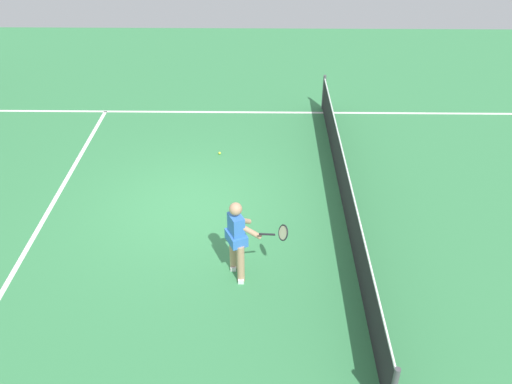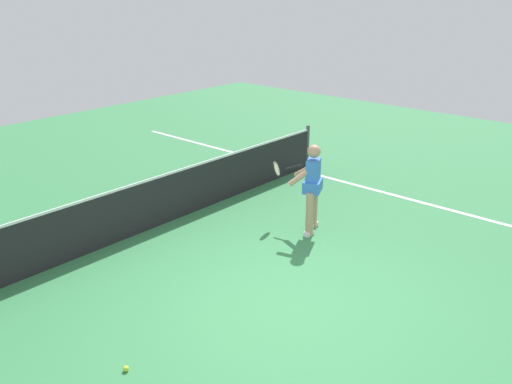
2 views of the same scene
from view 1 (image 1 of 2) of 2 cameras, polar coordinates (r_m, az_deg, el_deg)
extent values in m
plane|color=#38844C|center=(11.49, -7.06, -1.47)|extent=(24.99, 24.99, 0.00)
cube|color=white|center=(12.23, -20.84, -1.26)|extent=(9.22, 0.10, 0.01)
cube|color=white|center=(15.46, -5.06, 8.47)|extent=(0.10, 17.23, 0.01)
cylinder|color=#4C4C51|center=(15.54, 7.21, 10.48)|extent=(0.08, 0.08, 1.00)
cube|color=#232326|center=(11.27, 9.45, 0.23)|extent=(9.74, 0.02, 0.88)
cube|color=white|center=(11.03, 9.67, 2.22)|extent=(9.74, 0.02, 0.04)
cylinder|color=tan|center=(9.62, -2.45, -6.33)|extent=(0.13, 0.13, 0.78)
cylinder|color=tan|center=(9.37, -1.62, -7.63)|extent=(0.13, 0.13, 0.78)
cube|color=white|center=(9.85, -2.40, -7.88)|extent=(0.20, 0.10, 0.08)
cube|color=white|center=(9.60, -1.59, -9.19)|extent=(0.20, 0.10, 0.08)
cube|color=#3875D6|center=(9.08, -2.12, -3.86)|extent=(0.37, 0.32, 0.52)
cube|color=#3875D6|center=(9.21, -2.10, -4.85)|extent=(0.48, 0.42, 0.20)
sphere|color=tan|center=(8.84, -2.18, -1.81)|extent=(0.22, 0.22, 0.22)
cylinder|color=tan|center=(9.23, -1.61, -3.01)|extent=(0.42, 0.38, 0.37)
cylinder|color=tan|center=(9.00, -0.88, -4.06)|extent=(0.09, 0.48, 0.37)
cylinder|color=black|center=(8.98, 1.19, -4.52)|extent=(0.16, 0.28, 0.14)
torus|color=black|center=(9.12, 2.90, -4.34)|extent=(0.31, 0.23, 0.28)
cylinder|color=beige|center=(9.12, 2.90, -4.34)|extent=(0.26, 0.18, 0.23)
sphere|color=#D1E533|center=(13.28, -3.89, 4.15)|extent=(0.07, 0.07, 0.07)
camera|label=2|loc=(15.42, -21.25, 22.12)|focal=38.13mm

